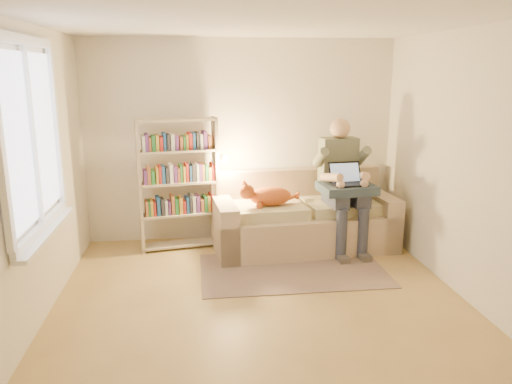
{
  "coord_description": "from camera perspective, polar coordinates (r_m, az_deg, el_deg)",
  "views": [
    {
      "loc": [
        -0.6,
        -4.2,
        2.2
      ],
      "look_at": [
        0.04,
        1.0,
        0.92
      ],
      "focal_mm": 35.0,
      "sensor_mm": 36.0,
      "label": 1
    }
  ],
  "objects": [
    {
      "name": "floor",
      "position": [
        4.78,
        1.01,
        -13.67
      ],
      "size": [
        4.5,
        4.5,
        0.0
      ],
      "primitive_type": "plane",
      "color": "#9D8047",
      "rests_on": "ground"
    },
    {
      "name": "ceiling",
      "position": [
        4.26,
        1.16,
        19.12
      ],
      "size": [
        4.0,
        4.5,
        0.02
      ],
      "primitive_type": "cube",
      "color": "white",
      "rests_on": "wall_back"
    },
    {
      "name": "wall_left",
      "position": [
        4.52,
        -24.92,
        0.95
      ],
      "size": [
        0.02,
        4.5,
        2.6
      ],
      "primitive_type": "cube",
      "color": "silver",
      "rests_on": "floor"
    },
    {
      "name": "wall_right",
      "position": [
        5.02,
        24.31,
        2.19
      ],
      "size": [
        0.02,
        4.5,
        2.6
      ],
      "primitive_type": "cube",
      "color": "silver",
      "rests_on": "floor"
    },
    {
      "name": "wall_back",
      "position": [
        6.54,
        -1.72,
        5.83
      ],
      "size": [
        4.0,
        0.02,
        2.6
      ],
      "primitive_type": "cube",
      "color": "silver",
      "rests_on": "floor"
    },
    {
      "name": "wall_front",
      "position": [
        2.23,
        9.41,
        -10.25
      ],
      "size": [
        4.0,
        0.02,
        2.6
      ],
      "primitive_type": "cube",
      "color": "silver",
      "rests_on": "floor"
    },
    {
      "name": "window",
      "position": [
        4.67,
        -23.67,
        2.41
      ],
      "size": [
        0.12,
        1.52,
        1.69
      ],
      "color": "white",
      "rests_on": "wall_left"
    },
    {
      "name": "sofa",
      "position": [
        6.37,
        5.3,
        -3.24
      ],
      "size": [
        2.31,
        1.19,
        0.95
      ],
      "rotation": [
        0.0,
        0.0,
        0.08
      ],
      "color": "tan",
      "rests_on": "floor"
    },
    {
      "name": "person",
      "position": [
        6.22,
        9.83,
        1.63
      ],
      "size": [
        0.51,
        0.76,
        1.63
      ],
      "rotation": [
        0.0,
        0.0,
        0.08
      ],
      "color": "#676D58",
      "rests_on": "sofa"
    },
    {
      "name": "cat",
      "position": [
        6.0,
        0.81,
        -0.46
      ],
      "size": [
        0.77,
        0.32,
        0.29
      ],
      "rotation": [
        0.0,
        0.0,
        0.08
      ],
      "color": "orange",
      "rests_on": "sofa"
    },
    {
      "name": "blanket",
      "position": [
        6.12,
        10.85,
        0.44
      ],
      "size": [
        0.67,
        0.57,
        0.1
      ],
      "primitive_type": "cube",
      "rotation": [
        0.0,
        0.0,
        0.08
      ],
      "color": "#283847",
      "rests_on": "person"
    },
    {
      "name": "laptop",
      "position": [
        6.1,
        10.86,
        1.51
      ],
      "size": [
        0.42,
        0.38,
        0.32
      ],
      "rotation": [
        0.0,
        0.0,
        0.08
      ],
      "color": "black",
      "rests_on": "blanket"
    },
    {
      "name": "bookshelf",
      "position": [
        6.24,
        -8.85,
        1.64
      ],
      "size": [
        1.12,
        0.41,
        1.65
      ],
      "rotation": [
        0.0,
        0.0,
        0.17
      ],
      "color": "#C3B493",
      "rests_on": "floor"
    },
    {
      "name": "rug",
      "position": [
        5.71,
        4.21,
        -8.91
      ],
      "size": [
        2.06,
        1.22,
        0.01
      ],
      "primitive_type": "cube",
      "rotation": [
        0.0,
        0.0,
        0.0
      ],
      "color": "#846D60",
      "rests_on": "floor"
    }
  ]
}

